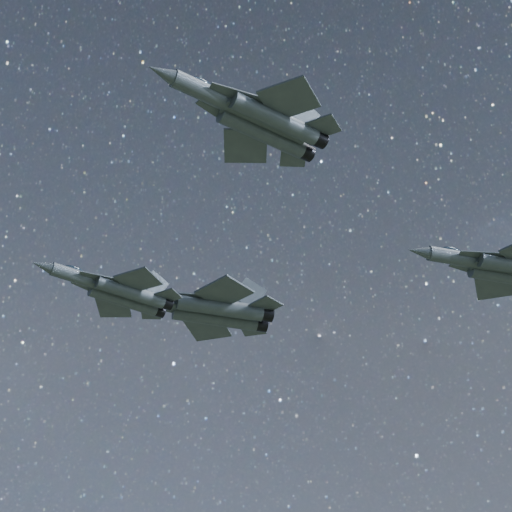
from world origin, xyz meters
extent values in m
cylinder|color=#373F45|center=(-16.83, 5.31, 154.63)|extent=(6.56, 3.90, 1.38)
cone|color=#373F45|center=(-20.72, 3.60, 154.63)|extent=(2.45, 1.99, 1.24)
ellipsoid|color=#1B2732|center=(-17.80, 4.89, 155.29)|extent=(2.30, 1.70, 0.68)
cube|color=#373F45|center=(-12.61, 7.16, 154.58)|extent=(7.19, 4.13, 1.15)
cylinder|color=#373F45|center=(-11.93, 6.49, 154.18)|extent=(7.37, 4.25, 1.38)
cylinder|color=#373F45|center=(-12.64, 8.12, 154.18)|extent=(7.37, 4.25, 1.38)
cylinder|color=black|center=(-8.20, 8.13, 154.18)|extent=(1.57, 1.63, 1.28)
cylinder|color=black|center=(-8.91, 9.75, 154.18)|extent=(1.57, 1.63, 1.28)
cube|color=#373F45|center=(-14.89, 4.86, 154.52)|extent=(4.71, 1.96, 0.11)
cube|color=#373F45|center=(-15.85, 7.05, 154.52)|extent=(4.34, 3.42, 0.11)
cube|color=#373F45|center=(-11.24, 4.47, 154.36)|extent=(5.04, 4.93, 0.18)
cube|color=#373F45|center=(-13.66, 9.99, 154.36)|extent=(3.88, 4.26, 0.18)
cube|color=#373F45|center=(-8.06, 6.93, 154.36)|extent=(2.99, 2.95, 0.13)
cube|color=#373F45|center=(-9.70, 10.66, 154.36)|extent=(2.27, 2.43, 0.13)
cube|color=#373F45|center=(-9.49, 7.32, 155.87)|extent=(2.96, 1.14, 3.15)
cube|color=#373F45|center=(-10.38, 9.35, 155.87)|extent=(2.78, 1.59, 3.15)
cylinder|color=#373F45|center=(-8.72, 11.43, 156.67)|extent=(8.59, 2.90, 1.78)
cone|color=#373F45|center=(-14.13, 10.69, 156.67)|extent=(2.92, 1.95, 1.59)
ellipsoid|color=#1B2732|center=(-10.07, 11.24, 157.52)|extent=(2.85, 1.55, 0.88)
cube|color=#373F45|center=(-2.85, 12.23, 156.61)|extent=(9.48, 2.96, 1.48)
cylinder|color=#373F45|center=(-2.25, 11.16, 156.10)|extent=(9.71, 3.05, 1.78)
cylinder|color=#373F45|center=(-2.56, 13.42, 156.10)|extent=(9.71, 3.05, 1.78)
cylinder|color=black|center=(2.94, 11.87, 156.10)|extent=(1.69, 1.82, 1.64)
cylinder|color=black|center=(2.63, 14.13, 156.10)|extent=(1.69, 1.82, 1.64)
cube|color=#373F45|center=(-6.48, 10.18, 156.53)|extent=(5.98, 1.58, 0.14)
cube|color=#373F45|center=(-6.90, 13.23, 156.53)|extent=(6.01, 3.09, 0.14)
cube|color=#373F45|center=(-2.10, 8.42, 156.32)|extent=(6.46, 6.53, 0.23)
cube|color=#373F45|center=(-3.15, 16.09, 156.32)|extent=(5.95, 6.24, 0.23)
cube|color=#373F45|center=(2.69, 10.34, 156.32)|extent=(3.81, 3.85, 0.17)
cube|color=#373F45|center=(1.98, 15.53, 156.32)|extent=(3.50, 3.62, 0.17)
cube|color=#373F45|center=(1.06, 11.33, 158.26)|extent=(3.97, 0.64, 4.05)
cube|color=#373F45|center=(0.67, 14.15, 158.26)|extent=(3.90, 1.03, 4.05)
cylinder|color=#373F45|center=(-6.18, -19.38, 156.89)|extent=(7.12, 4.34, 1.51)
cone|color=#373F45|center=(-10.39, -21.31, 156.89)|extent=(2.67, 2.19, 1.35)
ellipsoid|color=#1B2732|center=(-7.24, -19.86, 157.61)|extent=(2.51, 1.88, 0.74)
cube|color=#373F45|center=(-1.62, -17.29, 156.84)|extent=(7.80, 4.61, 1.25)
cylinder|color=#373F45|center=(-0.87, -18.01, 156.40)|extent=(8.00, 4.74, 1.51)
cylinder|color=#373F45|center=(-1.67, -16.25, 156.40)|extent=(8.00, 4.74, 1.51)
cylinder|color=black|center=(3.17, -16.16, 156.40)|extent=(1.72, 1.79, 1.39)
cylinder|color=black|center=(2.37, -14.41, 156.40)|extent=(1.72, 1.79, 1.39)
cube|color=#373F45|center=(-4.06, -19.84, 156.77)|extent=(5.13, 2.21, 0.12)
cube|color=#373F45|center=(-5.15, -17.47, 156.77)|extent=(4.70, 3.78, 0.12)
cube|color=#373F45|center=(-0.08, -20.20, 156.60)|extent=(5.48, 5.35, 0.19)
cube|color=#373F45|center=(-2.81, -14.23, 156.60)|extent=(4.17, 4.59, 0.19)
cube|color=#373F45|center=(3.34, -17.46, 156.60)|extent=(3.25, 3.21, 0.14)
cube|color=#373F45|center=(1.49, -13.43, 156.60)|extent=(2.44, 2.61, 0.14)
cube|color=#373F45|center=(1.78, -17.06, 158.24)|extent=(3.21, 1.29, 3.43)
cube|color=#373F45|center=(0.77, -14.87, 158.24)|extent=(3.00, 1.78, 3.43)
cylinder|color=#373F45|center=(19.77, -3.91, 154.22)|extent=(7.15, 2.36, 1.48)
cone|color=#373F45|center=(15.25, -4.49, 154.22)|extent=(2.43, 1.61, 1.33)
ellipsoid|color=#1B2732|center=(18.64, -4.05, 154.94)|extent=(2.36, 1.28, 0.73)
cube|color=#373F45|center=(24.65, -3.28, 154.18)|extent=(7.89, 2.40, 1.23)
cylinder|color=#373F45|center=(24.91, -2.29, 153.75)|extent=(8.09, 2.48, 1.48)
cube|color=#373F45|center=(21.62, -4.96, 154.11)|extent=(4.99, 1.35, 0.11)
cube|color=#373F45|center=(21.29, -2.42, 154.11)|extent=(5.01, 2.54, 0.11)
cube|color=#373F45|center=(24.43, -0.06, 153.94)|extent=(4.97, 5.21, 0.19)
camera|label=1|loc=(-9.55, -67.94, 106.33)|focal=60.00mm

